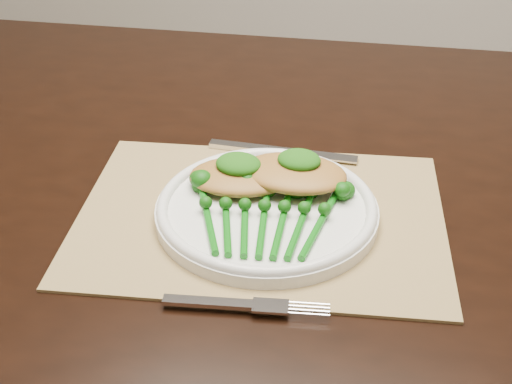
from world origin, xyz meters
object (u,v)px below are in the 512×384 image
(dinner_plate, at_px, (267,209))
(chicken_fillet_left, at_px, (241,176))
(dining_table, at_px, (275,362))
(placemat, at_px, (261,217))
(broccolini_bundle, at_px, (263,222))

(dinner_plate, relative_size, chicken_fillet_left, 2.09)
(dining_table, distance_m, dinner_plate, 0.41)
(dining_table, bearing_deg, chicken_fillet_left, -110.14)
(placemat, distance_m, dinner_plate, 0.02)
(dinner_plate, bearing_deg, broccolini_bundle, -80.39)
(placemat, height_order, dinner_plate, dinner_plate)
(placemat, xyz_separation_m, chicken_fillet_left, (-0.03, 0.03, 0.03))
(dining_table, relative_size, dinner_plate, 6.57)
(dining_table, distance_m, chicken_fillet_left, 0.42)
(placemat, height_order, broccolini_bundle, broccolini_bundle)
(chicken_fillet_left, xyz_separation_m, broccolini_bundle, (0.05, -0.07, -0.01))
(placemat, bearing_deg, chicken_fillet_left, 126.66)
(broccolini_bundle, bearing_deg, dining_table, 87.81)
(dining_table, height_order, dinner_plate, dinner_plate)
(placemat, relative_size, chicken_fillet_left, 3.44)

